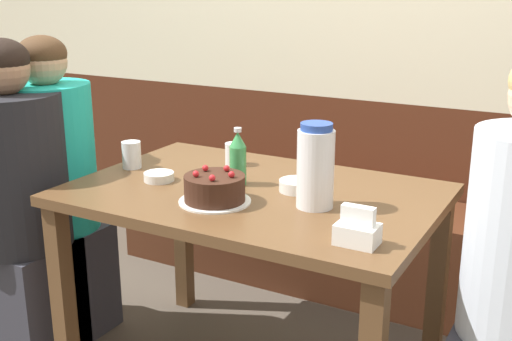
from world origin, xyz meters
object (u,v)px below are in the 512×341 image
Objects in this scene: glass_tumbler_short at (234,154)px; person_pale_blue_shirt at (56,199)px; soju_bottle at (238,158)px; person_grey_tee at (17,205)px; water_pitcher at (316,167)px; glass_water_tall at (132,155)px; bowl_soup_white at (159,177)px; birthday_cake at (215,189)px; napkin_holder at (357,230)px; bench_seat at (341,244)px; bowl_rice_small at (297,186)px.

person_pale_blue_shirt is (-0.64, -0.28, -0.20)m from glass_tumbler_short.
person_pale_blue_shirt is at bearing -173.85° from soju_bottle.
water_pitcher is at bearing 9.73° from person_grey_tee.
person_pale_blue_shirt is (-0.34, -0.06, -0.21)m from glass_water_tall.
bowl_soup_white is 0.09× the size of person_pale_blue_shirt.
glass_water_tall is at bearing -144.34° from glass_tumbler_short.
glass_tumbler_short is (-0.45, 0.28, -0.09)m from water_pitcher.
birthday_cake is 0.51m from napkin_holder.
glass_water_tall is (-0.44, -0.02, -0.04)m from soju_bottle.
water_pitcher is at bearing -74.64° from bench_seat.
napkin_holder is 0.83m from glass_tumbler_short.
napkin_holder is 0.46m from bowl_rice_small.
person_grey_tee is at bearing -163.26° from bowl_rice_small.
water_pitcher is at bearing -14.14° from soju_bottle.
bowl_soup_white is at bearing -158.93° from soju_bottle.
person_grey_tee is (-1.10, -0.19, -0.26)m from water_pitcher.
glass_tumbler_short is (-0.14, 0.20, -0.05)m from soju_bottle.
soju_bottle reaches higher than napkin_holder.
person_pale_blue_shirt is at bearing -156.40° from glass_tumbler_short.
bowl_rice_small is (0.13, -0.77, 0.52)m from bench_seat.
person_pale_blue_shirt is (-0.78, -0.08, -0.25)m from soju_bottle.
person_pale_blue_shirt is at bearing 178.37° from bowl_soup_white.
bowl_rice_small is 0.10× the size of person_grey_tee.
person_pale_blue_shirt reaches higher than glass_water_tall.
glass_tumbler_short is 0.73m from person_pale_blue_shirt.
glass_tumbler_short is (-0.16, 0.39, -0.00)m from birthday_cake.
water_pitcher is at bearing -43.99° from bowl_rice_small.
glass_water_tall is 0.40m from person_pale_blue_shirt.
soju_bottle is 0.29m from bowl_soup_white.
glass_water_tall is (-0.76, 0.06, -0.08)m from water_pitcher.
napkin_holder is 0.81m from bowl_soup_white.
water_pitcher is 1.13m from person_pale_blue_shirt.
napkin_holder is 1.34m from person_pale_blue_shirt.
person_grey_tee is (0.00, -0.18, 0.03)m from person_pale_blue_shirt.
bowl_rice_small is 1.01m from person_pale_blue_shirt.
soju_bottle is 0.82m from person_pale_blue_shirt.
birthday_cake is at bearing 5.34° from person_grey_tee.
soju_bottle is 0.16× the size of person_grey_tee.
glass_water_tall is at bearing -175.67° from bowl_rice_small.
bench_seat is at bearing 58.06° from glass_water_tall.
napkin_holder is 1.12× the size of glass_water_tall.
water_pitcher reaches higher than glass_tumbler_short.
glass_tumbler_short is 0.81m from person_grey_tee.
bowl_soup_white is at bearing -110.15° from bench_seat.
birthday_cake is at bearing -92.57° from bench_seat.
birthday_cake is 0.84m from person_pale_blue_shirt.
bench_seat is at bearing 112.69° from napkin_holder.
person_grey_tee is at bearing -90.00° from person_pale_blue_shirt.
person_pale_blue_shirt is 1.00× the size of person_grey_tee.
bench_seat is 27.30× the size of glass_tumbler_short.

